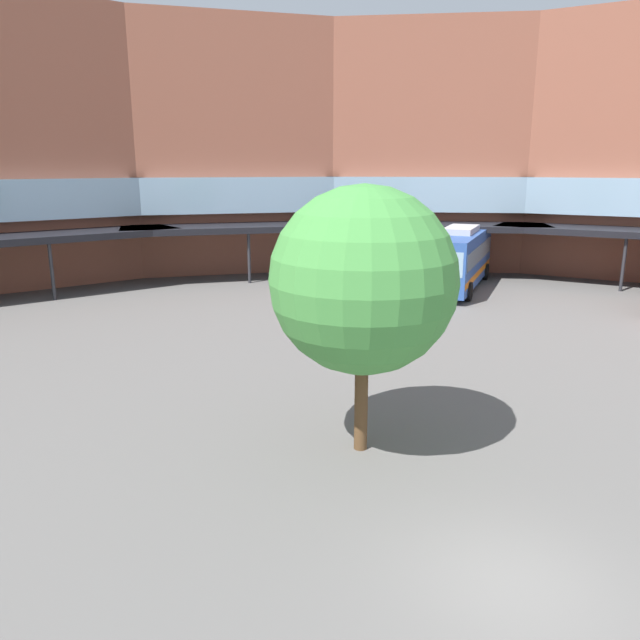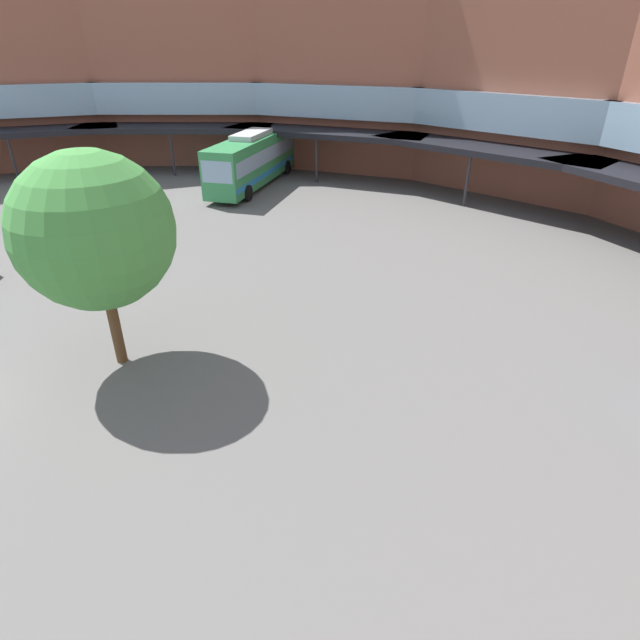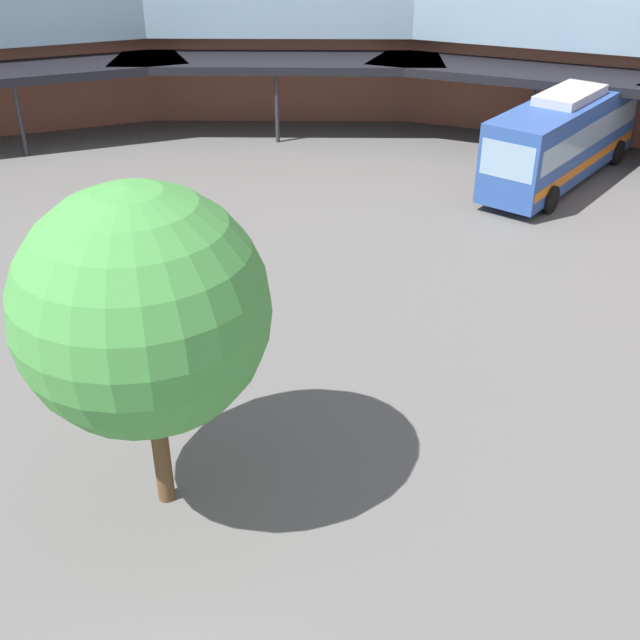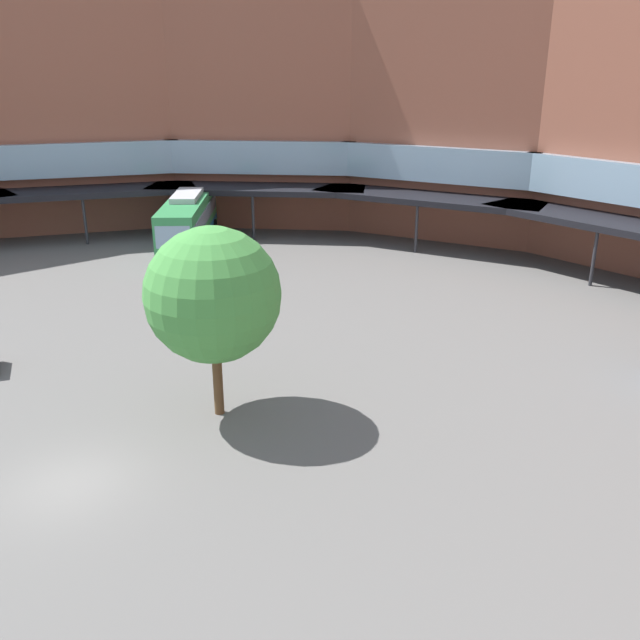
% 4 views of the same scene
% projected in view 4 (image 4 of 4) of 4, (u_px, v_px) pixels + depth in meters
% --- Properties ---
extents(ground_plane, '(125.37, 125.37, 0.00)m').
position_uv_depth(ground_plane, '(70.00, 484.00, 21.56)').
color(ground_plane, '#605E5B').
extents(station_building, '(81.83, 47.72, 17.29)m').
position_uv_depth(station_building, '(506.00, 157.00, 31.68)').
color(station_building, '#93543F').
rests_on(station_building, ground).
extents(bus_2, '(11.25, 9.69, 3.89)m').
position_uv_depth(bus_2, '(189.00, 221.00, 47.63)').
color(bus_2, '#338C4C').
rests_on(bus_2, ground).
extents(plaza_tree, '(4.87, 4.87, 7.11)m').
position_uv_depth(plaza_tree, '(213.00, 295.00, 24.21)').
color(plaza_tree, brown).
rests_on(plaza_tree, ground).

